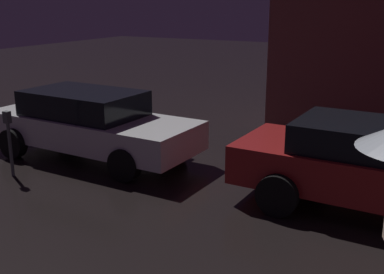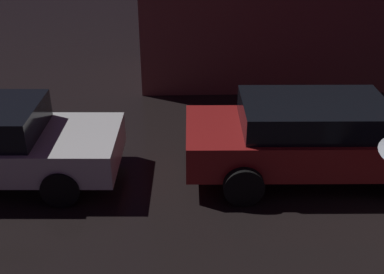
{
  "view_description": "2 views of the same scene",
  "coord_description": "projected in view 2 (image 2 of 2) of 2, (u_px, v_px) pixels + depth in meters",
  "views": [
    {
      "loc": [
        -3.34,
        -6.1,
        3.16
      ],
      "look_at": [
        -6.79,
        0.32,
        1.08
      ],
      "focal_mm": 45.0,
      "sensor_mm": 36.0,
      "label": 1
    },
    {
      "loc": [
        -6.45,
        -5.91,
        4.54
      ],
      "look_at": [
        -6.21,
        0.35,
        1.27
      ],
      "focal_mm": 45.0,
      "sensor_mm": 36.0,
      "label": 2
    }
  ],
  "objects": [
    {
      "name": "parked_car_red",
      "position": [
        319.0,
        136.0,
        8.23
      ],
      "size": [
        4.7,
        1.94,
        1.39
      ],
      "rotation": [
        0.0,
        0.0,
        -0.03
      ],
      "color": "maroon",
      "rests_on": "ground"
    }
  ]
}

